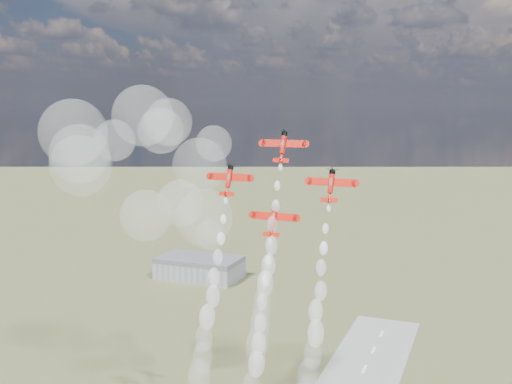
{
  "coord_description": "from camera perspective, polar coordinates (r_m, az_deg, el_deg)",
  "views": [
    {
      "loc": [
        43.22,
        -138.36,
        106.74
      ],
      "look_at": [
        -12.05,
        1.43,
        84.19
      ],
      "focal_mm": 42.0,
      "sensor_mm": 36.0,
      "label": 1
    }
  ],
  "objects": [
    {
      "name": "drifted_smoke_cloud",
      "position": [
        197.01,
        -11.93,
        3.14
      ],
      "size": [
        70.69,
        37.65,
        53.08
      ],
      "color": "white",
      "rests_on": "ground"
    },
    {
      "name": "plane_slot",
      "position": [
        147.72,
        1.67,
        -2.63
      ],
      "size": [
        11.65,
        5.25,
        7.97
      ],
      "rotation": [
        1.2,
        0.0,
        0.0
      ],
      "color": "red",
      "rests_on": "ground"
    },
    {
      "name": "smoke_trail_right",
      "position": [
        142.31,
        5.29,
        -15.28
      ],
      "size": [
        5.41,
        18.49,
        43.65
      ],
      "color": "white",
      "rests_on": "plane_right"
    },
    {
      "name": "smoke_trail_lead",
      "position": [
        146.15,
        0.61,
        -10.86
      ],
      "size": [
        5.21,
        18.32,
        44.27
      ],
      "color": "white",
      "rests_on": "plane_lead"
    },
    {
      "name": "plane_lead",
      "position": [
        151.74,
        2.58,
        4.39
      ],
      "size": [
        11.65,
        5.25,
        7.97
      ],
      "rotation": [
        1.2,
        0.0,
        0.0
      ],
      "color": "red",
      "rests_on": "ground"
    },
    {
      "name": "smoke_trail_left",
      "position": [
        151.47,
        -4.91,
        -13.81
      ],
      "size": [
        5.38,
        18.69,
        44.03
      ],
      "color": "white",
      "rests_on": "plane_left"
    },
    {
      "name": "plane_left",
      "position": [
        154.42,
        -2.6,
        1.17
      ],
      "size": [
        11.65,
        5.25,
        7.97
      ],
      "rotation": [
        1.2,
        0.0,
        0.0
      ],
      "color": "red",
      "rests_on": "ground"
    },
    {
      "name": "plane_right",
      "position": [
        145.55,
        7.15,
        0.66
      ],
      "size": [
        11.65,
        5.25,
        7.97
      ],
      "rotation": [
        1.2,
        0.0,
        0.0
      ],
      "color": "red",
      "rests_on": "ground"
    },
    {
      "name": "hangar",
      "position": [
        371.54,
        -5.41,
        -7.16
      ],
      "size": [
        50.0,
        28.0,
        13.0
      ],
      "color": "gray",
      "rests_on": "ground"
    }
  ]
}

